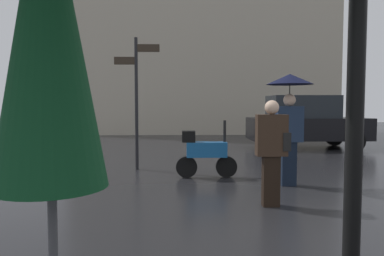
# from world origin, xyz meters

# --- Properties ---
(folded_patio_umbrella_near) EXTENTS (0.43, 0.43, 2.49)m
(folded_patio_umbrella_near) POSITION_xyz_m (-1.77, -1.36, 1.79)
(folded_patio_umbrella_near) COLOR black
(folded_patio_umbrella_near) RESTS_ON ground
(pedestrian_with_umbrella) EXTENTS (0.89, 0.89, 2.16)m
(pedestrian_with_umbrella) POSITION_xyz_m (0.83, 4.10, 1.57)
(pedestrian_with_umbrella) COLOR black
(pedestrian_with_umbrella) RESTS_ON ground
(pedestrian_with_bag) EXTENTS (0.50, 0.24, 1.64)m
(pedestrian_with_bag) POSITION_xyz_m (0.14, 2.69, 0.93)
(pedestrian_with_bag) COLOR black
(pedestrian_with_bag) RESTS_ON ground
(parked_scooter) EXTENTS (1.32, 0.32, 1.23)m
(parked_scooter) POSITION_xyz_m (-0.75, 4.93, 0.55)
(parked_scooter) COLOR black
(parked_scooter) RESTS_ON ground
(parked_car_left) EXTENTS (4.19, 1.87, 1.91)m
(parked_car_left) POSITION_xyz_m (3.25, 10.08, 0.96)
(parked_car_left) COLOR black
(parked_car_left) RESTS_ON ground
(street_signpost) EXTENTS (1.08, 0.08, 3.17)m
(street_signpost) POSITION_xyz_m (-2.32, 5.94, 1.91)
(street_signpost) COLOR black
(street_signpost) RESTS_ON ground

